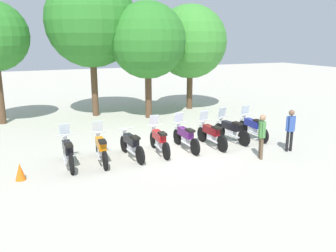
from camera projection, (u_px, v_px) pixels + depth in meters
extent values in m
plane|color=#BCB7A8|center=(173.00, 151.00, 13.77)|extent=(80.00, 80.00, 0.00)
cylinder|color=black|center=(66.00, 151.00, 12.77)|extent=(0.11, 0.64, 0.64)
cylinder|color=black|center=(72.00, 165.00, 11.38)|extent=(0.11, 0.64, 0.64)
cube|color=silver|center=(65.00, 142.00, 12.68)|extent=(0.12, 0.36, 0.04)
cube|color=black|center=(68.00, 147.00, 12.03)|extent=(0.27, 0.95, 0.30)
cube|color=silver|center=(68.00, 155.00, 12.05)|extent=(0.22, 0.40, 0.24)
cube|color=black|center=(69.00, 145.00, 11.63)|extent=(0.24, 0.44, 0.08)
cylinder|color=silver|center=(65.00, 143.00, 12.61)|extent=(0.05, 0.23, 0.64)
cylinder|color=silver|center=(65.00, 135.00, 12.45)|extent=(0.62, 0.04, 0.04)
sphere|color=silver|center=(65.00, 137.00, 12.59)|extent=(0.16, 0.16, 0.16)
cylinder|color=silver|center=(65.00, 160.00, 11.74)|extent=(0.08, 0.70, 0.07)
cube|color=silver|center=(64.00, 129.00, 12.45)|extent=(0.36, 0.14, 0.39)
cylinder|color=black|center=(98.00, 147.00, 13.19)|extent=(0.14, 0.65, 0.64)
cylinder|color=black|center=(105.00, 160.00, 11.77)|extent=(0.14, 0.65, 0.64)
cube|color=silver|center=(98.00, 139.00, 13.11)|extent=(0.15, 0.37, 0.04)
cube|color=orange|center=(101.00, 144.00, 12.44)|extent=(0.33, 0.97, 0.30)
cube|color=silver|center=(101.00, 151.00, 12.46)|extent=(0.25, 0.41, 0.24)
cube|color=black|center=(102.00, 142.00, 12.03)|extent=(0.27, 0.46, 0.08)
cylinder|color=silver|center=(98.00, 140.00, 13.03)|extent=(0.07, 0.23, 0.64)
cylinder|color=silver|center=(98.00, 132.00, 12.87)|extent=(0.62, 0.08, 0.04)
sphere|color=silver|center=(98.00, 134.00, 13.01)|extent=(0.17, 0.17, 0.16)
cylinder|color=silver|center=(98.00, 156.00, 12.15)|extent=(0.12, 0.70, 0.07)
cube|color=silver|center=(98.00, 126.00, 12.87)|extent=(0.37, 0.16, 0.39)
cylinder|color=black|center=(124.00, 144.00, 13.62)|extent=(0.15, 0.65, 0.64)
cylinder|color=black|center=(140.00, 155.00, 12.29)|extent=(0.15, 0.65, 0.64)
cube|color=silver|center=(124.00, 135.00, 13.54)|extent=(0.15, 0.37, 0.04)
cube|color=black|center=(131.00, 140.00, 12.91)|extent=(0.33, 0.97, 0.30)
cube|color=silver|center=(132.00, 147.00, 12.94)|extent=(0.25, 0.42, 0.24)
cube|color=black|center=(135.00, 137.00, 12.52)|extent=(0.27, 0.46, 0.08)
cylinder|color=silver|center=(125.00, 137.00, 13.47)|extent=(0.07, 0.23, 0.64)
cylinder|color=silver|center=(125.00, 129.00, 13.31)|extent=(0.62, 0.08, 0.04)
sphere|color=silver|center=(124.00, 131.00, 13.45)|extent=(0.17, 0.17, 0.16)
cylinder|color=silver|center=(131.00, 152.00, 12.62)|extent=(0.12, 0.70, 0.07)
cylinder|color=black|center=(153.00, 140.00, 14.18)|extent=(0.14, 0.64, 0.64)
cylinder|color=black|center=(166.00, 151.00, 12.77)|extent=(0.14, 0.64, 0.64)
cube|color=silver|center=(153.00, 132.00, 14.10)|extent=(0.14, 0.37, 0.04)
cube|color=red|center=(159.00, 136.00, 13.44)|extent=(0.32, 0.96, 0.30)
cube|color=silver|center=(159.00, 143.00, 13.46)|extent=(0.24, 0.41, 0.24)
cube|color=black|center=(162.00, 134.00, 13.03)|extent=(0.27, 0.45, 0.08)
cylinder|color=silver|center=(154.00, 133.00, 14.03)|extent=(0.06, 0.23, 0.64)
cylinder|color=silver|center=(155.00, 125.00, 13.86)|extent=(0.62, 0.07, 0.04)
sphere|color=silver|center=(154.00, 127.00, 14.01)|extent=(0.17, 0.17, 0.16)
cylinder|color=silver|center=(158.00, 147.00, 13.14)|extent=(0.11, 0.70, 0.07)
cube|color=silver|center=(154.00, 120.00, 13.87)|extent=(0.37, 0.15, 0.39)
cylinder|color=black|center=(177.00, 137.00, 14.63)|extent=(0.10, 0.64, 0.64)
cylinder|color=black|center=(195.00, 147.00, 13.25)|extent=(0.10, 0.64, 0.64)
cube|color=silver|center=(178.00, 129.00, 14.55)|extent=(0.12, 0.36, 0.04)
cube|color=#59196B|center=(185.00, 133.00, 13.90)|extent=(0.27, 0.95, 0.30)
cube|color=silver|center=(186.00, 140.00, 13.92)|extent=(0.22, 0.40, 0.24)
cube|color=black|center=(190.00, 130.00, 13.50)|extent=(0.24, 0.44, 0.08)
cylinder|color=silver|center=(178.00, 130.00, 14.47)|extent=(0.05, 0.23, 0.64)
cylinder|color=silver|center=(179.00, 122.00, 14.31)|extent=(0.62, 0.04, 0.04)
sphere|color=silver|center=(178.00, 124.00, 14.46)|extent=(0.16, 0.16, 0.16)
cylinder|color=silver|center=(186.00, 143.00, 13.61)|extent=(0.07, 0.70, 0.07)
cube|color=silver|center=(179.00, 117.00, 14.32)|extent=(0.36, 0.13, 0.39)
cylinder|color=black|center=(202.00, 134.00, 15.00)|extent=(0.12, 0.64, 0.64)
cylinder|color=black|center=(222.00, 144.00, 13.64)|extent=(0.12, 0.64, 0.64)
cube|color=silver|center=(202.00, 126.00, 14.92)|extent=(0.13, 0.36, 0.04)
cube|color=maroon|center=(211.00, 130.00, 14.28)|extent=(0.29, 0.96, 0.30)
cube|color=silver|center=(212.00, 137.00, 14.30)|extent=(0.23, 0.41, 0.24)
cube|color=black|center=(217.00, 128.00, 13.88)|extent=(0.25, 0.45, 0.08)
cylinder|color=silver|center=(203.00, 127.00, 14.85)|extent=(0.06, 0.23, 0.64)
cylinder|color=silver|center=(205.00, 120.00, 14.69)|extent=(0.62, 0.05, 0.04)
sphere|color=silver|center=(203.00, 122.00, 14.83)|extent=(0.16, 0.16, 0.16)
cylinder|color=silver|center=(212.00, 141.00, 13.99)|extent=(0.09, 0.70, 0.07)
cube|color=silver|center=(204.00, 115.00, 14.69)|extent=(0.36, 0.14, 0.39)
cylinder|color=black|center=(220.00, 130.00, 15.67)|extent=(0.19, 0.65, 0.64)
cylinder|color=black|center=(244.00, 138.00, 14.38)|extent=(0.19, 0.65, 0.64)
cube|color=silver|center=(220.00, 123.00, 15.58)|extent=(0.17, 0.37, 0.04)
cube|color=black|center=(231.00, 126.00, 14.98)|extent=(0.39, 0.98, 0.30)
cube|color=silver|center=(231.00, 132.00, 15.00)|extent=(0.27, 0.43, 0.24)
cube|color=black|center=(237.00, 123.00, 14.60)|extent=(0.30, 0.47, 0.08)
cylinder|color=silver|center=(221.00, 124.00, 15.52)|extent=(0.08, 0.23, 0.64)
cylinder|color=silver|center=(223.00, 117.00, 15.36)|extent=(0.62, 0.12, 0.04)
sphere|color=silver|center=(221.00, 119.00, 15.50)|extent=(0.18, 0.18, 0.16)
cylinder|color=silver|center=(233.00, 136.00, 14.69)|extent=(0.17, 0.70, 0.07)
cube|color=silver|center=(222.00, 112.00, 15.36)|extent=(0.38, 0.18, 0.39)
cylinder|color=black|center=(243.00, 127.00, 16.20)|extent=(0.12, 0.64, 0.64)
cylinder|color=black|center=(263.00, 136.00, 14.80)|extent=(0.12, 0.64, 0.64)
cube|color=silver|center=(243.00, 120.00, 16.12)|extent=(0.13, 0.36, 0.04)
cube|color=navy|center=(252.00, 123.00, 15.46)|extent=(0.30, 0.96, 0.30)
cube|color=silver|center=(253.00, 129.00, 15.48)|extent=(0.24, 0.41, 0.24)
cube|color=black|center=(258.00, 121.00, 15.05)|extent=(0.26, 0.45, 0.08)
cylinder|color=silver|center=(244.00, 121.00, 16.04)|extent=(0.06, 0.23, 0.64)
cylinder|color=silver|center=(246.00, 114.00, 15.88)|extent=(0.62, 0.06, 0.04)
sphere|color=silver|center=(244.00, 116.00, 16.03)|extent=(0.17, 0.17, 0.16)
cylinder|color=silver|center=(254.00, 133.00, 15.17)|extent=(0.10, 0.70, 0.07)
cube|color=silver|center=(245.00, 109.00, 15.89)|extent=(0.36, 0.15, 0.39)
cylinder|color=black|center=(287.00, 141.00, 13.67)|extent=(0.12, 0.12, 0.80)
cylinder|color=black|center=(291.00, 141.00, 13.71)|extent=(0.12, 0.12, 0.80)
cube|color=#33519E|center=(291.00, 124.00, 13.53)|extent=(0.25, 0.23, 0.60)
cylinder|color=#33519E|center=(287.00, 124.00, 13.48)|extent=(0.09, 0.09, 0.57)
cylinder|color=#33519E|center=(294.00, 123.00, 13.56)|extent=(0.09, 0.09, 0.57)
sphere|color=brown|center=(292.00, 113.00, 13.42)|extent=(0.24, 0.24, 0.22)
cylinder|color=brown|center=(262.00, 149.00, 12.75)|extent=(0.14, 0.14, 0.80)
cylinder|color=brown|center=(260.00, 147.00, 12.91)|extent=(0.14, 0.14, 0.80)
cube|color=#4C8C47|center=(262.00, 130.00, 12.66)|extent=(0.26, 0.27, 0.60)
cylinder|color=#4C8C47|center=(264.00, 130.00, 12.50)|extent=(0.10, 0.10, 0.57)
cylinder|color=#4C8C47|center=(261.00, 128.00, 12.81)|extent=(0.10, 0.10, 0.57)
sphere|color=#A87A5B|center=(263.00, 118.00, 12.56)|extent=(0.27, 0.27, 0.22)
cylinder|color=brown|center=(0.00, 93.00, 17.88)|extent=(0.36, 0.36, 3.19)
cylinder|color=brown|center=(94.00, 85.00, 19.77)|extent=(0.36, 0.36, 3.45)
sphere|color=#2D7A28|center=(91.00, 21.00, 18.94)|extent=(4.93, 4.93, 4.93)
cylinder|color=brown|center=(148.00, 93.00, 19.34)|extent=(0.36, 0.36, 2.76)
sphere|color=#2D7A28|center=(148.00, 40.00, 18.67)|extent=(4.05, 4.05, 4.05)
cylinder|color=brown|center=(190.00, 88.00, 21.91)|extent=(0.36, 0.36, 2.55)
sphere|color=#3D8E33|center=(190.00, 42.00, 21.24)|extent=(4.38, 4.38, 4.38)
cone|color=orange|center=(20.00, 172.00, 10.91)|extent=(0.32, 0.32, 0.55)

